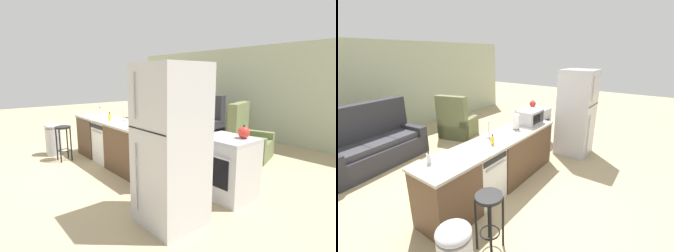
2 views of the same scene
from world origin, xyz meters
The scene contains 16 objects.
ground_plane centered at (0.00, 0.00, 0.00)m, with size 24.00×24.00×0.00m, color tan.
wall_back centered at (0.30, 4.20, 1.30)m, with size 10.00×0.06×2.60m.
kitchen_counter centered at (0.24, 0.00, 0.42)m, with size 2.94×0.66×0.90m.
dishwasher centered at (-0.25, 0.00, 0.42)m, with size 0.58×0.61×0.84m.
stove_range centered at (2.35, 0.55, 0.45)m, with size 0.76×0.68×0.90m.
refrigerator centered at (2.35, -0.55, 0.96)m, with size 0.72×0.73×1.92m.
microwave centered at (1.22, 0.00, 1.04)m, with size 0.50×0.37×0.28m.
sink_faucet centered at (0.11, 0.12, 1.03)m, with size 0.07×0.18×0.30m.
paper_towel_roll centered at (0.77, 0.03, 1.04)m, with size 0.14×0.14×0.28m.
soap_bottle centered at (-0.07, -0.09, 0.97)m, with size 0.06×0.06×0.18m.
dish_soap_bottle centered at (-1.04, 0.17, 0.97)m, with size 0.06×0.06×0.18m.
kettle centered at (2.52, 0.68, 0.99)m, with size 0.21×0.17×0.19m.
bar_stool centered at (-0.93, -0.74, 0.54)m, with size 0.32×0.32×0.74m.
trash_bin centered at (-1.49, -0.79, 0.38)m, with size 0.35×0.35×0.74m.
couch centered at (-0.70, 2.70, 0.39)m, with size 2.11×1.18×1.27m.
armchair centered at (1.42, 2.44, 0.35)m, with size 1.01×1.04×1.20m.
Camera 1 is at (4.63, -2.48, 1.77)m, focal length 28.00 mm.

